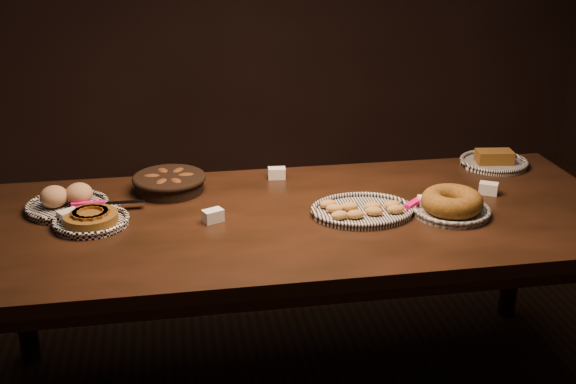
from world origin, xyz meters
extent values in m
cube|color=black|center=(0.00, 0.00, 0.72)|extent=(2.40, 1.00, 0.05)
cylinder|color=black|center=(-1.08, 0.38, 0.35)|extent=(0.08, 0.08, 0.70)
cylinder|color=black|center=(1.08, 0.38, 0.35)|extent=(0.08, 0.08, 0.70)
torus|color=white|center=(-0.73, 0.03, 0.77)|extent=(0.27, 0.27, 0.02)
cylinder|color=#553711|center=(-0.73, 0.03, 0.78)|extent=(0.20, 0.20, 0.03)
cube|color=#592E0F|center=(-0.68, 0.04, 0.80)|extent=(0.02, 0.07, 0.01)
cube|color=#592E0F|center=(-0.68, 0.06, 0.80)|extent=(0.05, 0.06, 0.01)
cube|color=#592E0F|center=(-0.70, 0.08, 0.80)|extent=(0.07, 0.05, 0.01)
cube|color=#592E0F|center=(-0.73, 0.08, 0.80)|extent=(0.07, 0.02, 0.01)
cube|color=#592E0F|center=(-0.75, 0.08, 0.80)|extent=(0.07, 0.04, 0.01)
cube|color=#592E0F|center=(-0.77, 0.06, 0.80)|extent=(0.05, 0.06, 0.01)
cube|color=#592E0F|center=(-0.78, 0.04, 0.80)|extent=(0.03, 0.07, 0.01)
cube|color=#592E0F|center=(-0.78, 0.02, 0.80)|extent=(0.04, 0.07, 0.01)
cube|color=#592E0F|center=(-0.76, -0.01, 0.80)|extent=(0.06, 0.06, 0.01)
cube|color=#592E0F|center=(-0.74, -0.02, 0.80)|extent=(0.07, 0.04, 0.01)
cube|color=#592E0F|center=(-0.72, -0.02, 0.80)|extent=(0.07, 0.03, 0.01)
cube|color=#592E0F|center=(-0.70, -0.01, 0.80)|extent=(0.06, 0.06, 0.01)
cube|color=#592E0F|center=(-0.68, 0.01, 0.80)|extent=(0.04, 0.07, 0.01)
cube|color=#FF0C7E|center=(-0.75, 0.15, 0.78)|extent=(0.12, 0.02, 0.02)
cube|color=silver|center=(-0.62, 0.15, 0.78)|extent=(0.15, 0.03, 0.00)
torus|color=black|center=(0.24, -0.03, 0.77)|extent=(0.30, 0.30, 0.02)
ellipsoid|color=olive|center=(0.14, -0.09, 0.78)|extent=(0.07, 0.05, 0.03)
ellipsoid|color=olive|center=(0.19, -0.10, 0.78)|extent=(0.07, 0.04, 0.03)
ellipsoid|color=olive|center=(0.27, -0.08, 0.78)|extent=(0.07, 0.06, 0.03)
ellipsoid|color=olive|center=(0.35, -0.07, 0.78)|extent=(0.06, 0.04, 0.03)
ellipsoid|color=olive|center=(0.13, -0.03, 0.78)|extent=(0.07, 0.05, 0.03)
ellipsoid|color=olive|center=(0.19, -0.02, 0.78)|extent=(0.07, 0.05, 0.03)
ellipsoid|color=olive|center=(0.27, -0.04, 0.78)|extent=(0.07, 0.04, 0.03)
ellipsoid|color=olive|center=(0.35, -0.03, 0.78)|extent=(0.07, 0.05, 0.03)
ellipsoid|color=olive|center=(0.12, 0.01, 0.78)|extent=(0.07, 0.05, 0.03)
torus|color=black|center=(0.56, -0.09, 0.77)|extent=(0.28, 0.28, 0.02)
torus|color=brown|center=(0.56, -0.09, 0.80)|extent=(0.26, 0.26, 0.08)
cube|color=#FF0C7E|center=(0.44, -0.03, 0.78)|extent=(0.10, 0.10, 0.02)
cube|color=silver|center=(0.53, 0.06, 0.78)|extent=(0.13, 0.13, 0.00)
cylinder|color=black|center=(-0.45, 0.31, 0.78)|extent=(0.33, 0.33, 0.07)
torus|color=black|center=(-0.45, 0.31, 0.80)|extent=(0.29, 0.29, 0.02)
ellipsoid|color=black|center=(-0.38, 0.31, 0.80)|extent=(0.09, 0.05, 0.04)
ellipsoid|color=black|center=(-0.41, 0.36, 0.80)|extent=(0.09, 0.10, 0.04)
ellipsoid|color=black|center=(-0.47, 0.37, 0.80)|extent=(0.07, 0.10, 0.04)
ellipsoid|color=black|center=(-0.52, 0.32, 0.80)|extent=(0.09, 0.06, 0.04)
ellipsoid|color=black|center=(-0.48, 0.25, 0.80)|extent=(0.08, 0.10, 0.04)
ellipsoid|color=black|center=(-0.42, 0.25, 0.80)|extent=(0.08, 0.10, 0.04)
torus|color=white|center=(-0.83, 0.19, 0.77)|extent=(0.30, 0.30, 0.02)
ellipsoid|color=#A7774D|center=(-0.87, 0.19, 0.80)|extent=(0.10, 0.10, 0.08)
ellipsoid|color=#A7774D|center=(-0.78, 0.20, 0.80)|extent=(0.10, 0.10, 0.08)
torus|color=black|center=(0.93, 0.38, 0.77)|extent=(0.29, 0.29, 0.02)
cube|color=#553711|center=(0.93, 0.38, 0.79)|extent=(0.16, 0.11, 0.05)
cube|color=white|center=(-0.30, -0.01, 0.77)|extent=(0.08, 0.07, 0.04)
cube|color=white|center=(-0.01, 0.38, 0.77)|extent=(0.07, 0.05, 0.04)
cube|color=white|center=(0.49, -0.02, 0.77)|extent=(0.07, 0.05, 0.04)
cube|color=white|center=(-0.81, 0.07, 0.77)|extent=(0.08, 0.08, 0.04)
cube|color=white|center=(0.77, 0.07, 0.77)|extent=(0.08, 0.07, 0.04)
camera|label=1|loc=(-0.43, -2.36, 1.80)|focal=45.00mm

